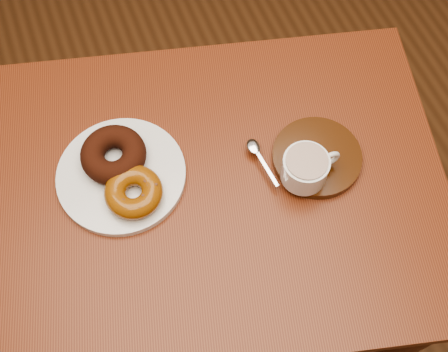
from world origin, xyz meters
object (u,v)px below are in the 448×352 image
object	(u,v)px
donut_plate	(121,175)
coffee_cup	(306,168)
saucer	(317,157)
cafe_table	(215,212)

from	to	relation	value
donut_plate	coffee_cup	world-z (taller)	coffee_cup
coffee_cup	saucer	bearing A→B (deg)	34.23
saucer	donut_plate	bearing A→B (deg)	164.70
saucer	coffee_cup	bearing A→B (deg)	-144.90
donut_plate	coffee_cup	distance (m)	0.33
cafe_table	donut_plate	world-z (taller)	donut_plate
cafe_table	donut_plate	xyz separation A→B (m)	(-0.15, 0.07, 0.13)
cafe_table	donut_plate	size ratio (longest dim) A/B	4.17
cafe_table	saucer	distance (m)	0.24
cafe_table	coffee_cup	bearing A→B (deg)	-3.28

